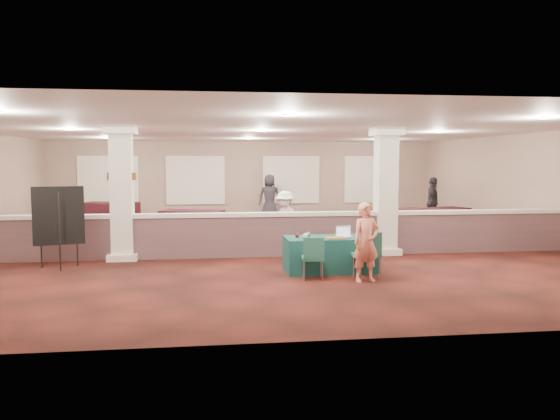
{
  "coord_description": "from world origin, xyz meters",
  "views": [
    {
      "loc": [
        -1.43,
        -14.84,
        2.33
      ],
      "look_at": [
        0.23,
        -2.0,
        1.2
      ],
      "focal_mm": 35.0,
      "sensor_mm": 36.0,
      "label": 1
    }
  ],
  "objects": [
    {
      "name": "column_right",
      "position": [
        3.0,
        -1.5,
        1.64
      ],
      "size": [
        0.72,
        0.72,
        3.2
      ],
      "color": "silver",
      "rests_on": "ground"
    },
    {
      "name": "far_table_front_center",
      "position": [
        -2.0,
        2.91,
        0.4
      ],
      "size": [
        2.16,
        1.56,
        0.79
      ],
      "primitive_type": "cube",
      "rotation": [
        0.0,
        0.0,
        -0.34
      ],
      "color": "black",
      "rests_on": "ground"
    },
    {
      "name": "wall_back",
      "position": [
        0.0,
        8.0,
        1.6
      ],
      "size": [
        16.0,
        0.04,
        3.2
      ],
      "primitive_type": "cube",
      "color": "#846A5B",
      "rests_on": "ground"
    },
    {
      "name": "attendee_c",
      "position": [
        6.49,
        3.75,
        0.91
      ],
      "size": [
        0.92,
        1.18,
        1.81
      ],
      "primitive_type": "imported",
      "rotation": [
        0.0,
        0.0,
        1.11
      ],
      "color": "black",
      "rests_on": "ground"
    },
    {
      "name": "far_table_back_left",
      "position": [
        -5.18,
        6.5,
        0.41
      ],
      "size": [
        2.2,
        1.53,
        0.81
      ],
      "primitive_type": "cube",
      "rotation": [
        0.0,
        0.0,
        -0.29
      ],
      "color": "black",
      "rests_on": "ground"
    },
    {
      "name": "yarn_cream",
      "position": [
        0.57,
        -3.63,
        0.79
      ],
      "size": [
        0.11,
        0.11,
        0.11
      ],
      "primitive_type": "sphere",
      "color": "beige",
      "rests_on": "near_table"
    },
    {
      "name": "conf_chair_side",
      "position": [
        0.59,
        -4.34,
        0.51
      ],
      "size": [
        0.48,
        0.48,
        0.87
      ],
      "rotation": [
        0.0,
        0.0,
        -0.11
      ],
      "color": "#216159",
      "rests_on": "ground"
    },
    {
      "name": "partition_wall",
      "position": [
        0.0,
        -1.5,
        0.57
      ],
      "size": [
        15.6,
        0.28,
        1.1
      ],
      "color": "#52383B",
      "rests_on": "ground"
    },
    {
      "name": "knitting",
      "position": [
        1.17,
        -3.77,
        0.75
      ],
      "size": [
        0.41,
        0.31,
        0.03
      ],
      "primitive_type": "cube",
      "rotation": [
        0.0,
        0.0,
        0.01
      ],
      "color": "#B4681C",
      "rests_on": "near_table"
    },
    {
      "name": "wall_right",
      "position": [
        8.0,
        0.0,
        1.6
      ],
      "size": [
        0.04,
        16.0,
        3.2
      ],
      "primitive_type": "cube",
      "color": "#846A5B",
      "rests_on": "ground"
    },
    {
      "name": "attendee_a",
      "position": [
        -6.22,
        3.09,
        0.77
      ],
      "size": [
        0.84,
        0.66,
        1.53
      ],
      "primitive_type": "imported",
      "rotation": [
        0.0,
        0.0,
        0.39
      ],
      "color": "black",
      "rests_on": "ground"
    },
    {
      "name": "far_table_front_right",
      "position": [
        6.5,
        3.0,
        0.38
      ],
      "size": [
        2.09,
        1.53,
        0.76
      ],
      "primitive_type": "cube",
      "rotation": [
        0.0,
        0.0,
        0.35
      ],
      "color": "black",
      "rests_on": "ground"
    },
    {
      "name": "woman",
      "position": [
        1.59,
        -4.61,
        0.78
      ],
      "size": [
        0.63,
        0.48,
        1.55
      ],
      "primitive_type": "imported",
      "rotation": [
        0.0,
        0.0,
        0.21
      ],
      "color": "#FD896E",
      "rests_on": "ground"
    },
    {
      "name": "ground",
      "position": [
        0.0,
        0.0,
        0.0
      ],
      "size": [
        16.0,
        16.0,
        0.0
      ],
      "primitive_type": "plane",
      "color": "#491812",
      "rests_on": "ground"
    },
    {
      "name": "easel_board",
      "position": [
        -4.7,
        -2.5,
        1.15
      ],
      "size": [
        1.04,
        0.62,
        1.81
      ],
      "rotation": [
        0.0,
        0.0,
        0.28
      ],
      "color": "black",
      "rests_on": "ground"
    },
    {
      "name": "far_table_front_left",
      "position": [
        -3.81,
        0.3,
        0.36
      ],
      "size": [
        1.87,
        1.08,
        0.73
      ],
      "primitive_type": "cube",
      "rotation": [
        0.0,
        0.0,
        -0.1
      ],
      "color": "black",
      "rests_on": "ground"
    },
    {
      "name": "sconce_left",
      "position": [
        -3.78,
        -1.5,
        2.0
      ],
      "size": [
        0.12,
        0.12,
        0.18
      ],
      "color": "brown",
      "rests_on": "column_left"
    },
    {
      "name": "screen_glow",
      "position": [
        1.42,
        -3.46,
        0.85
      ],
      "size": [
        0.3,
        0.01,
        0.19
      ],
      "primitive_type": "cube",
      "rotation": [
        0.0,
        0.0,
        0.01
      ],
      "color": "silver",
      "rests_on": "near_table"
    },
    {
      "name": "conf_chair_main",
      "position": [
        1.71,
        -4.36,
        0.56
      ],
      "size": [
        0.53,
        0.53,
        0.95
      ],
      "rotation": [
        0.0,
        0.0,
        0.11
      ],
      "color": "#216159",
      "rests_on": "ground"
    },
    {
      "name": "laptop_screen",
      "position": [
        1.42,
        -3.45,
        0.87
      ],
      "size": [
        0.33,
        0.02,
        0.22
      ],
      "primitive_type": "cube",
      "rotation": [
        0.0,
        0.0,
        0.01
      ],
      "color": "silver",
      "rests_on": "near_table"
    },
    {
      "name": "attendee_b",
      "position": [
        0.63,
        0.0,
        0.77
      ],
      "size": [
        1.03,
        1.01,
        1.54
      ],
      "primitive_type": "imported",
      "rotation": [
        0.0,
        0.0,
        -0.77
      ],
      "color": "beige",
      "rests_on": "ground"
    },
    {
      "name": "wall_front",
      "position": [
        0.0,
        -8.0,
        1.6
      ],
      "size": [
        16.0,
        0.04,
        3.2
      ],
      "primitive_type": "cube",
      "color": "#846A5B",
      "rests_on": "ground"
    },
    {
      "name": "column_left",
      "position": [
        -3.5,
        -1.5,
        1.64
      ],
      "size": [
        0.72,
        0.72,
        3.2
      ],
      "color": "silver",
      "rests_on": "ground"
    },
    {
      "name": "scissors",
      "position": [
        1.78,
        -3.79,
        0.74
      ],
      "size": [
        0.12,
        0.03,
        0.01
      ],
      "primitive_type": "cube",
      "rotation": [
        0.0,
        0.0,
        0.01
      ],
      "color": "red",
      "rests_on": "near_table"
    },
    {
      "name": "ceiling",
      "position": [
        0.0,
        0.0,
        3.2
      ],
      "size": [
        16.0,
        16.0,
        0.02
      ],
      "primitive_type": "cube",
      "color": "silver",
      "rests_on": "wall_back"
    },
    {
      "name": "far_table_back_right",
      "position": [
        4.81,
        3.2,
        0.38
      ],
      "size": [
        2.01,
        1.23,
        0.77
      ],
      "primitive_type": "cube",
      "rotation": [
        0.0,
        0.0,
        -0.16
      ],
      "color": "black",
      "rests_on": "ground"
    },
    {
      "name": "yarn_grey",
      "position": [
        0.66,
        -3.41,
        0.79
      ],
      "size": [
        0.11,
        0.11,
        0.11
      ],
      "primitive_type": "sphere",
      "color": "#4B4B50",
      "rests_on": "near_table"
    },
    {
      "name": "yarn_red",
      "position": [
        0.41,
        -3.48,
        0.79
      ],
      "size": [
        0.1,
        0.1,
        0.1
      ],
      "primitive_type": "sphere",
      "color": "maroon",
      "rests_on": "near_table"
    },
    {
      "name": "attendee_d",
      "position": [
        0.98,
        7.0,
        0.93
      ],
      "size": [
        1.01,
        0.71,
        1.85
      ],
      "primitive_type": "imported",
      "rotation": [
        0.0,
        0.0,
        2.89
      ],
      "color": "black",
      "rests_on": "ground"
    },
    {
      "name": "far_table_back_center",
      "position": [
        1.38,
        3.2,
        0.32
      ],
      "size": [
        1.63,
        0.86,
        0.65
      ],
      "primitive_type": "cube",
      "rotation": [
        0.0,
        0.0,
        0.04
      ],
      "color": "black",
      "rests_on": "ground"
    },
    {
      "name": "sconce_right",
      "position": [
        -3.22,
        -1.5,
        2.0
      ],
      "size": [
        0.12,
        0.12,
        0.18
      ],
      "color": "brown",
      "rests_on": "column_left"
    },
    {
      "name": "laptop_base",
      "position": [
        1.42,
        -3.57,
        0.75
      ],
      "size": [
        0.34,
        0.24,
        0.02
      ],
      "primitive_type": "cube",
      "rotation": [
        0.0,
        0.0,
        0.01
      ],
      "color": "silver",
      "rests_on": "near_table"
    },
    {
      "name": "near_table",
      "position": [
        1.12,
        -3.52,
        0.37
      ],
      "size": [
        1.94,
        0.99,
        0.74
      ],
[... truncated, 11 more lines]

